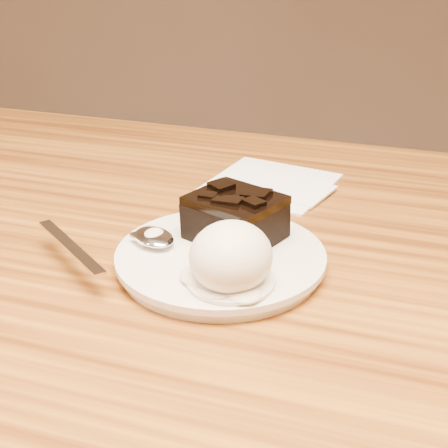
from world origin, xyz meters
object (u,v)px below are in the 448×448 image
(brownie, at_px, (235,220))
(spoon, at_px, (154,239))
(napkin, at_px, (270,183))
(ice_cream_scoop, at_px, (231,257))
(plate, at_px, (221,260))

(brownie, relative_size, spoon, 0.43)
(spoon, height_order, napkin, spoon)
(spoon, distance_m, napkin, 0.22)
(brownie, relative_size, ice_cream_scoop, 1.08)
(napkin, bearing_deg, plate, -87.65)
(ice_cream_scoop, bearing_deg, spoon, 153.65)
(plate, height_order, spoon, spoon)
(ice_cream_scoop, xyz_separation_m, napkin, (-0.03, 0.26, -0.04))
(brownie, bearing_deg, napkin, 93.98)
(plate, xyz_separation_m, brownie, (0.00, 0.03, 0.03))
(plate, distance_m, ice_cream_scoop, 0.06)
(ice_cream_scoop, height_order, spoon, ice_cream_scoop)
(plate, bearing_deg, ice_cream_scoop, -62.12)
(plate, xyz_separation_m, spoon, (-0.06, -0.00, 0.01))
(plate, distance_m, brownie, 0.04)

